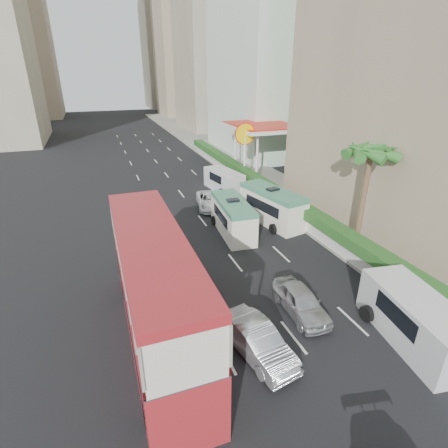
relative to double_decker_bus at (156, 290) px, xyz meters
name	(u,v)px	position (x,y,z in m)	size (l,w,h in m)	color
ground_plane	(280,309)	(6.00, 0.00, -2.53)	(200.00, 200.00, 0.00)	black
double_decker_bus	(156,290)	(0.00, 0.00, 0.00)	(2.50, 11.00, 5.06)	#A52026
car_silver_lane_a	(256,353)	(3.63, -2.30, -2.53)	(1.45, 4.17, 1.37)	#ACAFB3
car_silver_lane_b	(300,312)	(6.78, -0.58, -2.53)	(1.56, 3.89, 1.32)	#ACAFB3
van_asset	(210,207)	(7.09, 14.59, -2.53)	(2.08, 4.51, 1.25)	silver
minibus_near	(233,217)	(7.05, 9.12, -1.30)	(1.84, 5.53, 2.45)	silver
minibus_far	(272,206)	(10.59, 9.92, -1.22)	(1.97, 5.92, 2.63)	silver
panel_van_near	(416,320)	(10.39, -3.91, -1.45)	(2.15, 5.38, 2.15)	silver
panel_van_far	(224,180)	(9.88, 18.70, -1.56)	(1.94, 4.85, 1.94)	silver
sidewalk	(246,169)	(15.00, 25.00, -2.44)	(6.00, 120.00, 0.18)	#99968C
kerb_wall	(266,195)	(12.20, 14.00, -1.85)	(0.30, 44.00, 1.00)	silver
hedge	(267,186)	(12.20, 14.00, -1.00)	(1.10, 44.00, 0.70)	#2D6626
palm_tree	(363,201)	(13.80, 4.00, 0.85)	(0.36, 0.36, 6.40)	brown
shell_station	(262,149)	(16.00, 23.00, 0.22)	(6.50, 8.00, 5.50)	silver
tower_far_a	(185,20)	(23.00, 82.00, 19.47)	(14.00, 14.00, 44.00)	tan
tower_far_b	(167,37)	(23.00, 104.00, 17.47)	(14.00, 14.00, 40.00)	#B0A38A
tower_left_b	(7,11)	(-16.00, 90.00, 20.47)	(16.00, 16.00, 46.00)	tan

